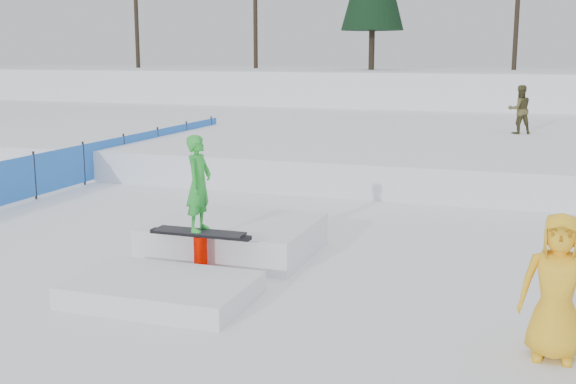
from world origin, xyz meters
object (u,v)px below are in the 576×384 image
(safety_fence, at_px, (84,163))
(spectator_yellow, at_px, (557,287))
(jib_rail_feature, at_px, (217,246))
(walker_olive, at_px, (520,110))

(safety_fence, bearing_deg, spectator_yellow, -33.74)
(jib_rail_feature, bearing_deg, spectator_yellow, -22.55)
(safety_fence, distance_m, jib_rail_feature, 8.04)
(spectator_yellow, bearing_deg, jib_rail_feature, 159.31)
(walker_olive, distance_m, spectator_yellow, 15.61)
(walker_olive, bearing_deg, jib_rail_feature, 50.02)
(safety_fence, height_order, spectator_yellow, spectator_yellow)
(spectator_yellow, bearing_deg, safety_fence, 148.13)
(walker_olive, relative_size, spectator_yellow, 0.92)
(spectator_yellow, bearing_deg, walker_olive, 94.77)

